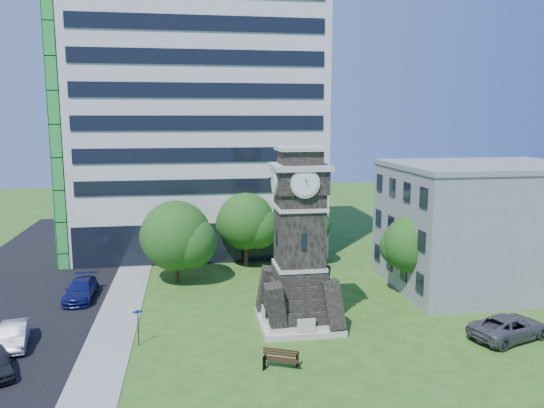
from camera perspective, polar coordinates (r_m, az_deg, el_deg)
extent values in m
plane|color=#325C1A|center=(35.28, -1.38, -14.28)|extent=(160.00, 160.00, 0.00)
cube|color=gray|center=(40.00, -16.28, -11.70)|extent=(3.00, 70.00, 0.06)
cube|color=beige|center=(37.49, 2.87, -12.49)|extent=(5.40, 5.40, 0.40)
cube|color=beige|center=(37.36, 2.87, -12.00)|extent=(4.80, 4.80, 0.30)
cube|color=black|center=(35.49, 2.96, -1.94)|extent=(3.00, 3.00, 6.40)
cube|color=beige|center=(36.20, 2.92, -6.60)|extent=(3.25, 3.25, 0.25)
cube|color=beige|center=(35.31, 2.97, -0.35)|extent=(3.25, 3.25, 0.25)
cube|color=black|center=(34.25, 3.47, -4.07)|extent=(0.35, 0.08, 1.10)
cube|color=black|center=(35.06, 3.00, 2.55)|extent=(3.30, 3.30, 1.60)
cube|color=beige|center=(34.96, 3.01, 4.02)|extent=(3.70, 3.70, 0.35)
cylinder|color=white|center=(33.34, 3.63, 2.20)|extent=(1.56, 0.06, 1.56)
cylinder|color=white|center=(34.74, 0.14, 2.50)|extent=(0.06, 1.56, 1.56)
cube|color=black|center=(34.91, 3.02, 5.00)|extent=(2.60, 2.60, 0.90)
cube|color=beige|center=(34.87, 3.03, 5.98)|extent=(3.00, 3.00, 0.25)
cube|color=silver|center=(58.08, -7.83, 9.10)|extent=(25.00, 15.00, 28.00)
cube|color=black|center=(52.30, -7.38, -4.17)|extent=(24.50, 0.80, 4.00)
cube|color=gray|center=(47.68, 21.81, -2.39)|extent=(15.00, 12.00, 10.00)
cube|color=gray|center=(46.97, 22.19, 3.83)|extent=(15.20, 12.20, 0.40)
imported|color=#9A9BA1|center=(37.58, -26.00, -12.57)|extent=(2.32, 4.55, 1.43)
imported|color=navy|center=(44.66, -19.88, -8.67)|extent=(2.14, 5.23, 1.52)
imported|color=#525257|center=(38.20, 24.18, -11.97)|extent=(6.18, 4.28, 1.57)
cube|color=black|center=(31.32, -0.84, -16.67)|extent=(0.07, 0.51, 0.79)
cube|color=black|center=(31.61, 2.76, -16.42)|extent=(0.07, 0.51, 0.79)
cube|color=#361E12|center=(31.40, 0.97, -16.37)|extent=(2.03, 0.54, 0.05)
cube|color=#361E12|center=(31.49, 0.89, -15.66)|extent=(2.03, 0.05, 0.45)
cylinder|color=black|center=(34.87, -14.19, -12.77)|extent=(0.06, 0.06, 2.35)
cube|color=navy|center=(34.50, -14.26, -11.18)|extent=(0.56, 0.04, 0.14)
cylinder|color=#332114|center=(46.75, -10.18, -6.88)|extent=(0.35, 0.35, 2.41)
sphere|color=#285B1B|center=(46.03, -10.29, -3.36)|extent=(6.01, 6.01, 6.01)
sphere|color=#285B1B|center=(45.53, -8.77, -4.06)|extent=(4.51, 4.51, 4.51)
sphere|color=#285B1B|center=(46.86, -11.55, -3.51)|extent=(4.21, 4.21, 4.21)
cylinder|color=#332114|center=(50.88, -2.80, -5.32)|extent=(0.36, 0.36, 2.56)
sphere|color=#235318|center=(50.19, -2.83, -1.86)|extent=(5.40, 5.40, 5.40)
sphere|color=#235318|center=(49.88, -1.53, -2.50)|extent=(4.05, 4.05, 4.05)
sphere|color=#235318|center=(50.81, -3.97, -2.06)|extent=(3.78, 3.78, 3.78)
cylinder|color=#332114|center=(51.67, 3.07, -5.11)|extent=(0.41, 0.41, 2.54)
sphere|color=#305F1C|center=(50.99, 3.10, -1.73)|extent=(4.90, 4.90, 4.90)
sphere|color=#305F1C|center=(50.83, 4.29, -2.35)|extent=(3.67, 3.67, 3.67)
sphere|color=#305F1C|center=(51.46, 2.02, -1.94)|extent=(3.43, 3.43, 3.43)
cylinder|color=#332114|center=(43.88, 14.65, -8.07)|extent=(0.34, 0.34, 2.48)
sphere|color=#21601C|center=(43.09, 14.82, -4.23)|extent=(4.53, 4.53, 4.53)
sphere|color=#21601C|center=(43.17, 16.14, -4.92)|extent=(3.39, 3.39, 3.39)
sphere|color=#21601C|center=(43.35, 13.54, -4.47)|extent=(3.17, 3.17, 3.17)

